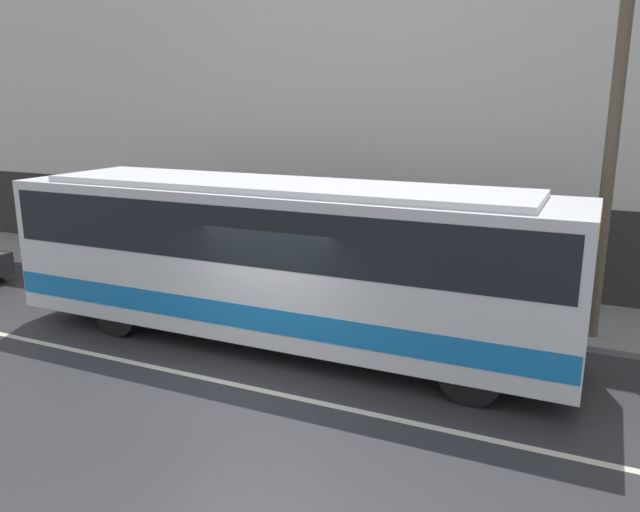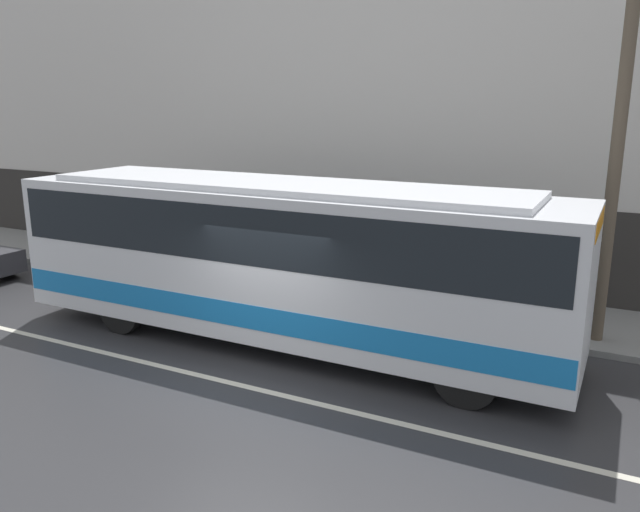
% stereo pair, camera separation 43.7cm
% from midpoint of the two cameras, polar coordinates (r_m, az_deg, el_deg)
% --- Properties ---
extents(ground_plane, '(60.00, 60.00, 0.00)m').
position_cam_midpoint_polar(ground_plane, '(10.73, -8.07, -11.77)').
color(ground_plane, '#2D2D30').
extents(sidewalk, '(60.00, 2.90, 0.13)m').
position_cam_midpoint_polar(sidewalk, '(15.24, 3.03, -3.54)').
color(sidewalk, gray).
rests_on(sidewalk, ground_plane).
extents(building_facade, '(60.00, 0.35, 9.22)m').
position_cam_midpoint_polar(building_facade, '(16.04, 5.40, 13.19)').
color(building_facade, silver).
rests_on(building_facade, ground_plane).
extents(lane_stripe, '(54.00, 0.14, 0.01)m').
position_cam_midpoint_polar(lane_stripe, '(10.73, -8.07, -11.76)').
color(lane_stripe, beige).
rests_on(lane_stripe, ground_plane).
extents(transit_bus, '(11.13, 2.49, 3.17)m').
position_cam_midpoint_polar(transit_bus, '(12.01, -4.78, 0.18)').
color(transit_bus, silver).
rests_on(transit_bus, ground_plane).
extents(utility_pole_near, '(0.24, 0.24, 7.39)m').
position_cam_midpoint_polar(utility_pole_near, '(12.76, 24.20, 9.09)').
color(utility_pole_near, brown).
rests_on(utility_pole_near, sidewalk).
extents(pedestrian_waiting, '(0.36, 0.36, 1.59)m').
position_cam_midpoint_polar(pedestrian_waiting, '(16.25, 0.38, 0.50)').
color(pedestrian_waiting, navy).
rests_on(pedestrian_waiting, sidewalk).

